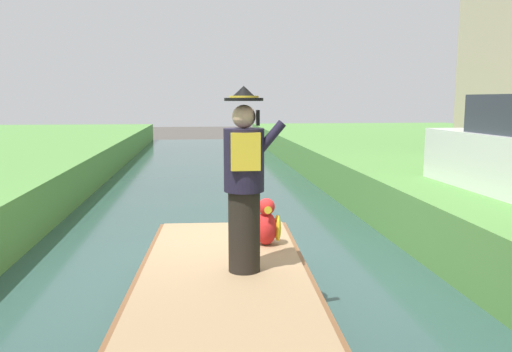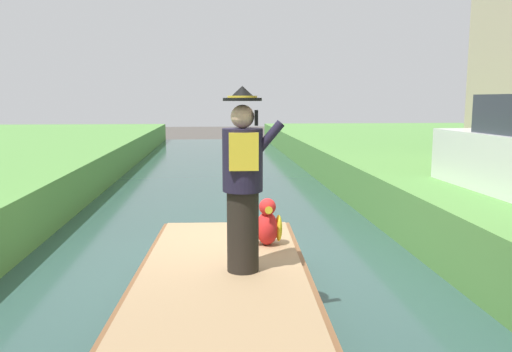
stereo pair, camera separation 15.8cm
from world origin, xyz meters
The scene contains 5 objects.
ground_plane centered at (0.00, 0.00, 0.00)m, with size 80.00×80.00×0.00m, color #4C4742.
canal_water centered at (0.00, 0.00, 0.05)m, with size 5.80×48.00×0.10m, color #2D4C47.
boat centered at (0.00, -1.32, 0.40)m, with size 1.99×4.28×0.61m.
person_pirate centered at (0.20, -1.47, 1.64)m, with size 0.61×0.42×1.85m.
parrot_plush centered at (0.54, -0.56, 0.95)m, with size 0.36×0.35×0.57m.
Camera 2 is at (-0.08, -6.52, 2.43)m, focal length 36.30 mm.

